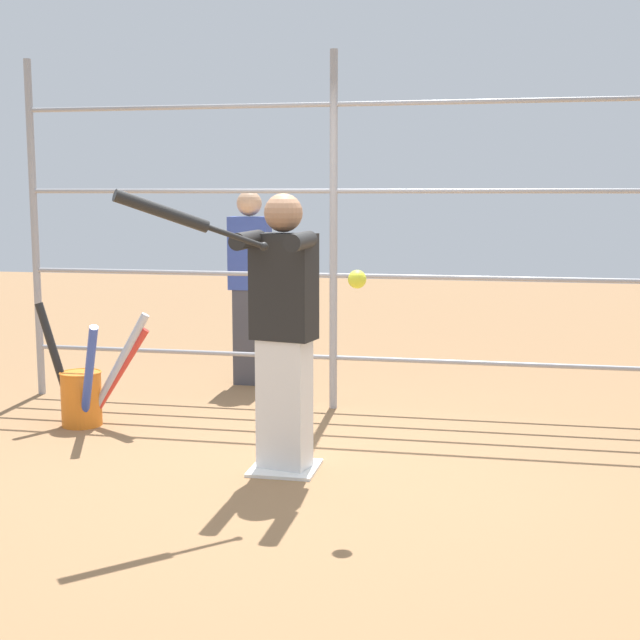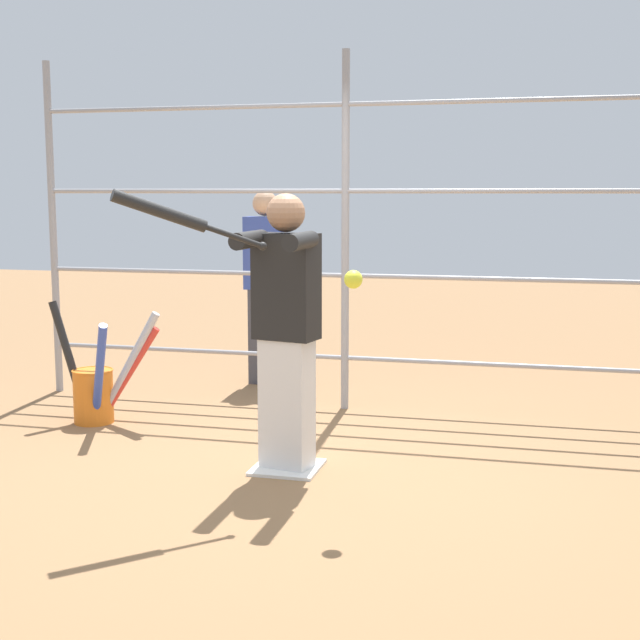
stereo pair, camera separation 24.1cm
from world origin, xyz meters
TOP-DOWN VIEW (x-y plane):
  - ground_plane at (0.00, 0.00)m, footprint 24.00×24.00m
  - home_plate at (0.00, 0.00)m, footprint 0.40×0.40m
  - fence_backstop at (0.00, -1.60)m, footprint 5.04×0.06m
  - batter at (0.00, 0.02)m, footprint 0.42×0.62m
  - baseball_bat_swinging at (0.39, 0.75)m, footprint 0.68×0.55m
  - softball_in_flight at (-0.54, 0.60)m, footprint 0.10×0.10m
  - bat_bucket at (1.66, -0.71)m, footprint 0.85×0.58m
  - bystander_behind_fence at (0.88, -2.33)m, footprint 0.35×0.22m

SIDE VIEW (x-z plane):
  - ground_plane at x=0.00m, z-range 0.00..0.00m
  - home_plate at x=0.00m, z-range 0.00..0.02m
  - bat_bucket at x=1.66m, z-range -0.19..0.71m
  - bystander_behind_fence at x=0.88m, z-range 0.04..1.73m
  - batter at x=0.00m, z-range 0.07..1.74m
  - softball_in_flight at x=-0.54m, z-range 1.19..1.28m
  - fence_backstop at x=0.00m, z-range 0.00..2.73m
  - baseball_bat_swinging at x=0.39m, z-range 1.39..1.73m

